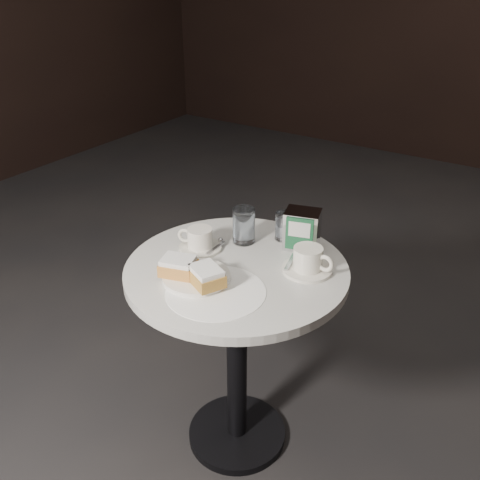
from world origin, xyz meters
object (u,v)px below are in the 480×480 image
at_px(cafe_table, 237,318).
at_px(coffee_cup_right, 308,261).
at_px(coffee_cup_left, 200,240).
at_px(napkin_dispenser, 302,230).
at_px(beignet_plate, 194,274).
at_px(water_glass_right, 284,226).
at_px(water_glass_left, 244,226).

bearing_deg(cafe_table, coffee_cup_right, 26.44).
relative_size(coffee_cup_left, napkin_dispenser, 1.32).
height_order(beignet_plate, coffee_cup_left, coffee_cup_left).
xyz_separation_m(coffee_cup_right, water_glass_right, (-0.16, 0.14, 0.01)).
bearing_deg(cafe_table, napkin_dispenser, 63.71).
relative_size(cafe_table, beignet_plate, 3.29).
bearing_deg(napkin_dispenser, coffee_cup_right, -70.99).
height_order(coffee_cup_left, water_glass_right, water_glass_right).
relative_size(beignet_plate, coffee_cup_right, 1.38).
height_order(coffee_cup_left, coffee_cup_right, coffee_cup_right).
bearing_deg(coffee_cup_left, beignet_plate, -73.82).
height_order(beignet_plate, water_glass_right, water_glass_right).
bearing_deg(napkin_dispenser, beignet_plate, -131.16).
bearing_deg(coffee_cup_left, cafe_table, -25.94).
distance_m(beignet_plate, water_glass_right, 0.39).
distance_m(coffee_cup_left, napkin_dispenser, 0.34).
bearing_deg(napkin_dispenser, coffee_cup_left, -160.96).
xyz_separation_m(coffee_cup_left, water_glass_left, (0.09, 0.12, 0.03)).
bearing_deg(coffee_cup_left, napkin_dispenser, 19.26).
distance_m(water_glass_right, napkin_dispenser, 0.08).
bearing_deg(beignet_plate, water_glass_right, 76.59).
height_order(coffee_cup_left, napkin_dispenser, napkin_dispenser).
bearing_deg(cafe_table, water_glass_right, 82.39).
bearing_deg(water_glass_right, beignet_plate, -103.41).
bearing_deg(beignet_plate, cafe_table, 67.16).
xyz_separation_m(cafe_table, napkin_dispenser, (0.11, 0.22, 0.26)).
bearing_deg(coffee_cup_right, coffee_cup_left, -168.30).
relative_size(coffee_cup_right, water_glass_right, 1.69).
xyz_separation_m(beignet_plate, water_glass_right, (0.09, 0.38, 0.02)).
height_order(beignet_plate, napkin_dispenser, napkin_dispenser).
relative_size(coffee_cup_right, water_glass_left, 1.35).
height_order(coffee_cup_right, water_glass_left, water_glass_left).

